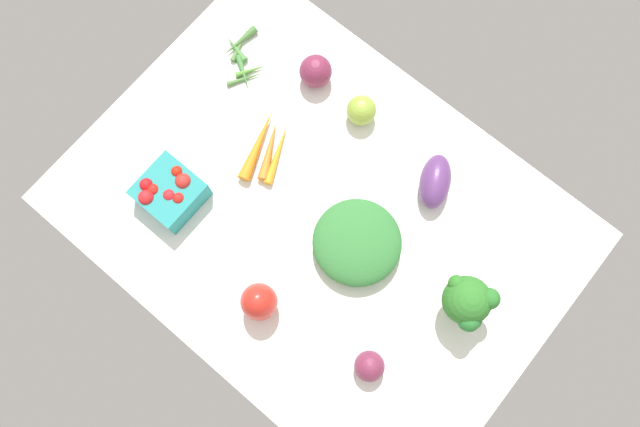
{
  "coord_description": "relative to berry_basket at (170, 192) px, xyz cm",
  "views": [
    {
      "loc": [
        -18.13,
        21.81,
        123.9
      ],
      "look_at": [
        0.0,
        0.0,
        4.0
      ],
      "focal_mm": 32.95,
      "sensor_mm": 36.0,
      "label": 1
    }
  ],
  "objects": [
    {
      "name": "tablecloth",
      "position": [
        -26.88,
        -16.91,
        -4.63
      ],
      "size": [
        104.0,
        76.0,
        2.0
      ],
      "primitive_type": "cube",
      "color": "white",
      "rests_on": "ground"
    },
    {
      "name": "berry_basket",
      "position": [
        0.0,
        0.0,
        0.0
      ],
      "size": [
        11.95,
        11.95,
        7.79
      ],
      "color": "teal",
      "rests_on": "tablecloth"
    },
    {
      "name": "red_onion_near_basket",
      "position": [
        -54.2,
        0.78,
        -0.6
      ],
      "size": [
        6.07,
        6.07,
        6.07
      ],
      "primitive_type": "sphere",
      "color": "#742A45",
      "rests_on": "tablecloth"
    },
    {
      "name": "broccoli_head",
      "position": [
        -60.92,
        -20.49,
        4.58
      ],
      "size": [
        10.33,
        9.87,
        13.12
      ],
      "color": "#96C388",
      "rests_on": "tablecloth"
    },
    {
      "name": "heirloom_tomato_green",
      "position": [
        -19.26,
        -40.11,
        -0.35
      ],
      "size": [
        6.55,
        6.55,
        6.55
      ],
      "primitive_type": "sphere",
      "color": "#91B03B",
      "rests_on": "tablecloth"
    },
    {
      "name": "bell_pepper_red",
      "position": [
        -29.55,
        5.17,
        1.48
      ],
      "size": [
        9.09,
        9.09,
        10.22
      ],
      "primitive_type": "ellipsoid",
      "rotation": [
        0.0,
        0.0,
        6.02
      ],
      "color": "red",
      "rests_on": "tablecloth"
    },
    {
      "name": "eggplant",
      "position": [
        -41.31,
        -37.56,
        -0.39
      ],
      "size": [
        11.32,
        13.61,
        6.48
      ],
      "primitive_type": "ellipsoid",
      "rotation": [
        0.0,
        0.0,
        5.2
      ],
      "color": "#5D3470",
      "rests_on": "tablecloth"
    },
    {
      "name": "carrot_bunch",
      "position": [
        -8.24,
        -20.83,
        -2.36
      ],
      "size": [
        12.38,
        16.99,
        2.85
      ],
      "color": "orange",
      "rests_on": "tablecloth"
    },
    {
      "name": "red_onion_center",
      "position": [
        -5.82,
        -40.73,
        -0.01
      ],
      "size": [
        7.25,
        7.25,
        7.25
      ],
      "primitive_type": "sphere",
      "color": "maroon",
      "rests_on": "tablecloth"
    },
    {
      "name": "okra_pile",
      "position": [
        10.48,
        -34.04,
        -2.83
      ],
      "size": [
        13.42,
        14.79,
        1.94
      ],
      "color": "#4B793A",
      "rests_on": "tablecloth"
    },
    {
      "name": "leafy_greens_clump",
      "position": [
        -36.82,
        -16.57,
        -0.48
      ],
      "size": [
        19.83,
        19.81,
        6.29
      ],
      "primitive_type": "ellipsoid",
      "rotation": [
        0.0,
        0.0,
        3.22
      ],
      "color": "#327736",
      "rests_on": "tablecloth"
    }
  ]
}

